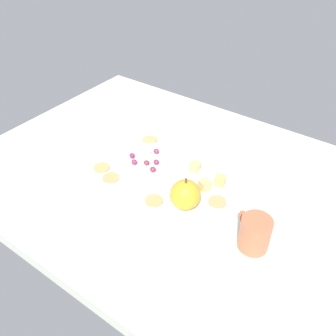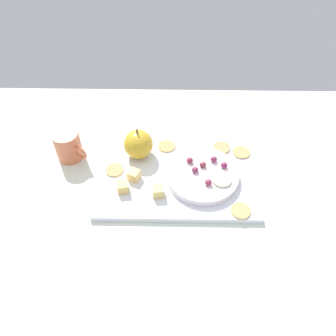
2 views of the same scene
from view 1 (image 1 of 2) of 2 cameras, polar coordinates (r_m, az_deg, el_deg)
The scene contains 21 objects.
table at distance 99.24cm, azimuth 1.50°, elevation -2.27°, with size 115.22×80.83×3.65cm, color silver.
platter at distance 96.48cm, azimuth 0.11°, elevation -1.66°, with size 38.72×25.79×1.48cm, color white.
serving_dish at distance 98.81cm, azimuth -2.61°, elevation 0.66°, with size 17.71×17.71×1.84cm, color white.
apple_whole at distance 85.19cm, azimuth 2.78°, elevation -4.24°, with size 7.46×7.46×7.46cm, color gold.
apple_stem at distance 82.32cm, azimuth 2.87°, elevation -2.02°, with size 0.50×0.50×1.20cm, color brown.
cheese_cube_0 at distance 91.89cm, azimuth 5.85°, elevation -2.68°, with size 2.55×2.55×2.55cm, color #F3C675.
cheese_cube_1 at distance 97.44cm, azimuth 4.28°, elevation 0.21°, with size 2.55×2.55×2.55cm, color #F2D577.
cheese_cube_2 at distance 93.66cm, azimuth 8.26°, elevation -1.99°, with size 2.55×2.55×2.55cm, color #F3CB69.
cracker_0 at distance 100.21cm, azimuth -10.48°, elevation 0.04°, with size 4.53×4.53×0.40cm, color tan.
cracker_1 at distance 89.26cm, azimuth 7.82°, elevation -5.31°, with size 4.53×4.53×0.40cm, color tan.
cracker_2 at distance 88.80cm, azimuth -2.25°, elevation -5.18°, with size 4.53×4.53×0.40cm, color tan.
cracker_3 at distance 109.64cm, azimuth -2.88°, elevation 4.47°, with size 4.53×4.53×0.40cm, color tan.
cracker_4 at distance 96.43cm, azimuth -9.02°, elevation -1.53°, with size 4.53×4.53×0.40cm, color tan.
grape_0 at distance 99.47cm, azimuth -5.71°, elevation 1.95°, with size 1.62×1.46×1.43cm, color #852959.
grape_1 at distance 97.03cm, azimuth -5.37°, elevation 0.93°, with size 1.62×1.46×1.49cm, color #872F53.
grape_2 at distance 96.78cm, azimuth -1.87°, elevation 0.95°, with size 1.62×1.46×1.39cm, color #823351.
grape_3 at distance 96.71cm, azimuth -3.42°, elevation 0.84°, with size 1.62×1.46×1.33cm, color brown.
grape_4 at distance 100.68cm, azimuth -1.86°, elevation 2.68°, with size 1.62×1.46×1.50cm, color #983251.
grape_5 at distance 94.26cm, azimuth -2.41°, elevation -0.23°, with size 1.62×1.46×1.44cm, color #8E2B41.
apple_slice_0 at distance 101.82cm, azimuth -3.77°, elevation 2.76°, with size 4.57×4.57×0.60cm, color beige.
cup at distance 80.51cm, azimuth 13.56°, elevation -10.01°, with size 9.00×7.41×8.05cm.
Camera 1 is at (-41.53, 62.65, 66.62)cm, focal length 38.43 mm.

